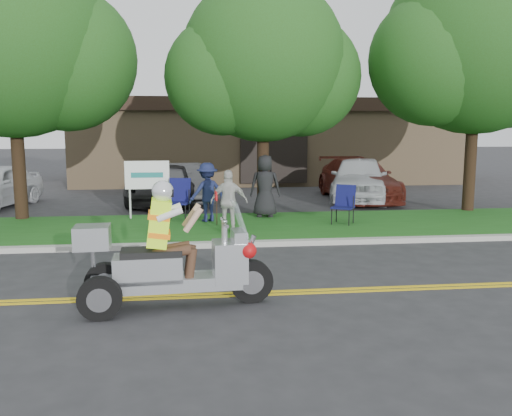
{
  "coord_description": "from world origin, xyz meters",
  "views": [
    {
      "loc": [
        -1.62,
        -9.0,
        2.72
      ],
      "look_at": [
        -0.32,
        2.0,
        1.04
      ],
      "focal_mm": 38.0,
      "sensor_mm": 36.0,
      "label": 1
    }
  ],
  "objects": [
    {
      "name": "parked_car_left",
      "position": [
        -2.0,
        10.47,
        0.7
      ],
      "size": [
        2.24,
        4.42,
        1.39
      ],
      "primitive_type": "imported",
      "rotation": [
        0.0,
        0.0,
        0.19
      ],
      "color": "#323335",
      "rests_on": "ground"
    },
    {
      "name": "tree_left",
      "position": [
        -6.44,
        7.03,
        4.85
      ],
      "size": [
        6.62,
        5.4,
        7.78
      ],
      "color": "#332114",
      "rests_on": "ground"
    },
    {
      "name": "trike_scooter",
      "position": [
        -2.02,
        -0.98,
        0.68
      ],
      "size": [
        2.96,
        1.01,
        1.93
      ],
      "rotation": [
        0.0,
        0.0,
        0.06
      ],
      "color": "black",
      "rests_on": "ground"
    },
    {
      "name": "commercial_building",
      "position": [
        2.0,
        18.98,
        2.01
      ],
      "size": [
        18.0,
        8.2,
        4.0
      ],
      "color": "#9E7F5B",
      "rests_on": "ground"
    },
    {
      "name": "centerline_far",
      "position": [
        0.0,
        -0.42,
        0.01
      ],
      "size": [
        60.0,
        0.1,
        0.01
      ],
      "primitive_type": "cube",
      "color": "gold",
      "rests_on": "ground"
    },
    {
      "name": "spectator_chair_b",
      "position": [
        0.47,
        6.48,
        1.01
      ],
      "size": [
        0.96,
        0.7,
        1.81
      ],
      "primitive_type": "imported",
      "rotation": [
        0.0,
        0.0,
        2.99
      ],
      "color": "black",
      "rests_on": "grass_verge"
    },
    {
      "name": "tree_mid",
      "position": [
        0.55,
        7.23,
        4.43
      ],
      "size": [
        5.88,
        4.8,
        7.05
      ],
      "color": "#332114",
      "rests_on": "ground"
    },
    {
      "name": "lawn_chair_b",
      "position": [
        -2.01,
        6.2,
        0.76
      ],
      "size": [
        0.74,
        0.76,
        1.17
      ],
      "rotation": [
        0.0,
        0.0,
        -0.22
      ],
      "color": "black",
      "rests_on": "grass_verge"
    },
    {
      "name": "parked_car_far_right",
      "position": [
        4.44,
        10.21,
        0.83
      ],
      "size": [
        3.33,
        5.22,
        1.66
      ],
      "primitive_type": "imported",
      "rotation": [
        0.0,
        0.0,
        -0.31
      ],
      "color": "silver",
      "rests_on": "ground"
    },
    {
      "name": "centerline_near",
      "position": [
        0.0,
        -0.58,
        0.01
      ],
      "size": [
        60.0,
        0.1,
        0.01
      ],
      "primitive_type": "cube",
      "color": "gold",
      "rests_on": "ground"
    },
    {
      "name": "spectator_adult_right",
      "position": [
        -0.74,
        4.17,
        0.88
      ],
      "size": [
        0.95,
        0.49,
        1.56
      ],
      "primitive_type": "imported",
      "rotation": [
        0.0,
        0.0,
        3.02
      ],
      "color": "#BBBAB4",
      "rests_on": "grass_verge"
    },
    {
      "name": "spectator_chair_a",
      "position": [
        -1.22,
        5.9,
        0.92
      ],
      "size": [
        1.2,
        0.95,
        1.63
      ],
      "primitive_type": "imported",
      "rotation": [
        0.0,
        0.0,
        3.52
      ],
      "color": "#191F46",
      "rests_on": "grass_verge"
    },
    {
      "name": "tree_right",
      "position": [
        7.06,
        7.03,
        5.03
      ],
      "size": [
        6.86,
        5.6,
        8.07
      ],
      "color": "#332114",
      "rests_on": "ground"
    },
    {
      "name": "business_sign",
      "position": [
        -2.9,
        6.6,
        1.26
      ],
      "size": [
        1.25,
        0.06,
        1.75
      ],
      "color": "silver",
      "rests_on": "ground"
    },
    {
      "name": "grass_verge",
      "position": [
        0.0,
        5.2,
        0.06
      ],
      "size": [
        60.0,
        4.0,
        0.1
      ],
      "primitive_type": "cube",
      "color": "#1D5516",
      "rests_on": "ground"
    },
    {
      "name": "curb",
      "position": [
        0.0,
        3.05,
        0.06
      ],
      "size": [
        60.0,
        0.25,
        0.12
      ],
      "primitive_type": "cube",
      "color": "#A8A89E",
      "rests_on": "ground"
    },
    {
      "name": "parked_car_right",
      "position": [
        4.5,
        10.49,
        0.77
      ],
      "size": [
        2.22,
        5.32,
        1.54
      ],
      "primitive_type": "imported",
      "rotation": [
        0.0,
        0.0,
        -0.01
      ],
      "color": "#4C1911",
      "rests_on": "ground"
    },
    {
      "name": "ground",
      "position": [
        0.0,
        0.0,
        0.0
      ],
      "size": [
        120.0,
        120.0,
        0.0
      ],
      "primitive_type": "plane",
      "color": "#28282B",
      "rests_on": "ground"
    },
    {
      "name": "lawn_chair_a",
      "position": [
        2.46,
        5.15,
        0.69
      ],
      "size": [
        0.76,
        0.77,
        1.04
      ],
      "rotation": [
        0.0,
        0.0,
        -0.55
      ],
      "color": "black",
      "rests_on": "grass_verge"
    },
    {
      "name": "parked_car_mid",
      "position": [
        -2.5,
        10.17,
        0.68
      ],
      "size": [
        2.84,
        5.14,
        1.36
      ],
      "primitive_type": "imported",
      "rotation": [
        0.0,
        0.0,
        -0.12
      ],
      "color": "black",
      "rests_on": "ground"
    }
  ]
}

